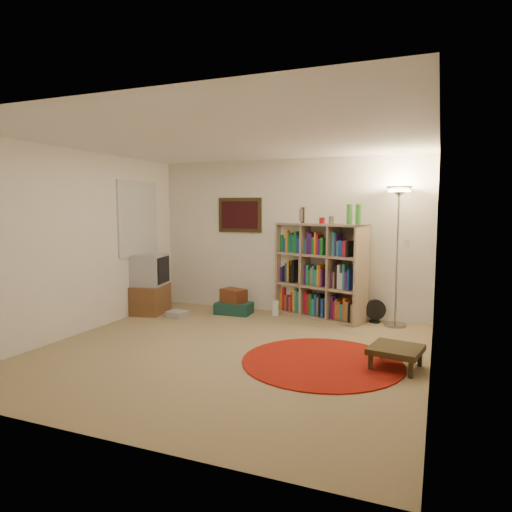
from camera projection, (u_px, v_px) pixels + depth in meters
The scene contains 11 objects.
room at pixel (227, 247), 5.41m from camera, with size 4.54×4.54×2.54m.
bookshelf at pixel (319, 272), 7.15m from camera, with size 1.53×0.90×1.77m.
floor_lamp at pixel (399, 211), 6.49m from camera, with size 0.51×0.51×2.02m.
floor_fan at pixel (375, 311), 6.84m from camera, with size 0.31×0.21×0.35m.
tv_stand at pixel (150, 285), 7.46m from camera, with size 0.58×0.74×0.97m.
dvd_box at pixel (177, 314), 7.20m from camera, with size 0.31×0.27×0.10m.
suitcase at pixel (234, 308), 7.43m from camera, with size 0.58×0.39×0.18m.
wicker_basket at pixel (234, 296), 7.45m from camera, with size 0.45×0.38×0.22m.
paper_towel at pixel (275, 308), 7.30m from camera, with size 0.13×0.13×0.23m.
red_rug at pixel (322, 362), 5.09m from camera, with size 1.80×1.80×0.02m.
side_table at pixel (396, 350), 4.88m from camera, with size 0.60×0.60×0.24m.
Camera 1 is at (2.29, -4.82, 1.71)m, focal length 32.00 mm.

